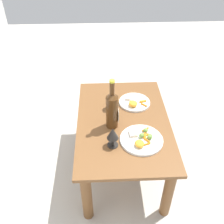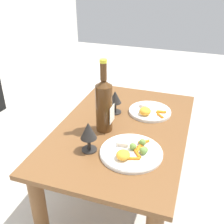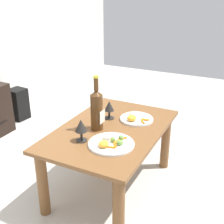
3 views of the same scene
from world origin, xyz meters
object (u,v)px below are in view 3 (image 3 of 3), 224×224
at_px(wine_bottle, 97,108).
at_px(dinner_plate_left, 111,143).
at_px(floor_speaker, 18,104).
at_px(goblet_left, 81,127).
at_px(goblet_right, 109,107).
at_px(dining_table, 111,141).
at_px(dinner_plate_right, 136,119).

distance_m(wine_bottle, dinner_plate_left, 0.28).
height_order(floor_speaker, goblet_left, goblet_left).
height_order(floor_speaker, goblet_right, goblet_right).
bearing_deg(goblet_right, dinner_plate_left, -151.28).
height_order(dining_table, floor_speaker, dining_table).
distance_m(dinner_plate_left, dinner_plate_right, 0.40).
bearing_deg(wine_bottle, floor_speaker, 63.55).
bearing_deg(floor_speaker, dinner_plate_right, -100.30).
bearing_deg(wine_bottle, goblet_right, 1.35).
bearing_deg(goblet_left, floor_speaker, 57.51).
bearing_deg(wine_bottle, dinner_plate_left, -130.16).
height_order(goblet_left, goblet_right, goblet_left).
distance_m(dining_table, goblet_left, 0.32).
xyz_separation_m(dinner_plate_left, dinner_plate_right, (0.40, 0.00, 0.00)).
bearing_deg(dinner_plate_right, dining_table, 153.41).
relative_size(dining_table, wine_bottle, 2.68).
bearing_deg(dinner_plate_left, floor_speaker, 61.70).
xyz_separation_m(goblet_left, dinner_plate_right, (0.43, -0.19, -0.09)).
xyz_separation_m(goblet_right, dinner_plate_left, (-0.35, -0.19, -0.08)).
height_order(dining_table, dinner_plate_left, dinner_plate_left).
distance_m(floor_speaker, goblet_right, 1.52).
distance_m(floor_speaker, wine_bottle, 1.61).
height_order(goblet_left, dinner_plate_right, goblet_left).
bearing_deg(wine_bottle, dinner_plate_right, -36.60).
xyz_separation_m(floor_speaker, wine_bottle, (-0.69, -1.38, 0.46)).
distance_m(floor_speaker, goblet_left, 1.68).
bearing_deg(dinner_plate_right, floor_speaker, 74.22).
relative_size(dining_table, goblet_right, 7.45).
xyz_separation_m(wine_bottle, dinner_plate_right, (0.25, -0.18, -0.14)).
bearing_deg(dinner_plate_right, goblet_right, 106.65).
bearing_deg(dining_table, dinner_plate_right, -26.59).
xyz_separation_m(goblet_right, dinner_plate_right, (0.06, -0.19, -0.08)).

